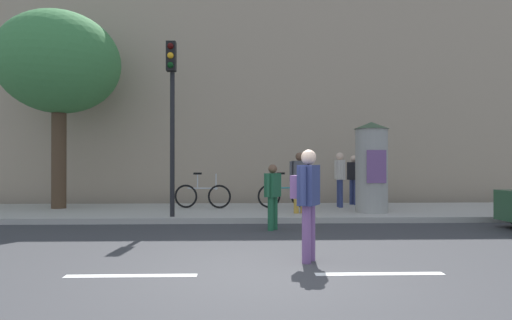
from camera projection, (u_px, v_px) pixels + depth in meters
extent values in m
plane|color=#38383A|center=(256.00, 275.00, 6.00)|extent=(80.00, 80.00, 0.00)
cube|color=#B2ADA3|center=(249.00, 212.00, 13.00)|extent=(36.00, 4.00, 0.15)
cube|color=silver|center=(131.00, 276.00, 5.95)|extent=(1.80, 0.16, 0.01)
cube|color=silver|center=(380.00, 274.00, 6.06)|extent=(1.80, 0.16, 0.01)
cube|color=tan|center=(247.00, 99.00, 18.02)|extent=(36.00, 5.00, 8.34)
cylinder|color=black|center=(172.00, 144.00, 11.30)|extent=(0.12, 0.12, 3.73)
cube|color=black|center=(171.00, 56.00, 11.13)|extent=(0.24, 0.24, 0.75)
sphere|color=#390605|center=(170.00, 46.00, 11.01)|extent=(0.16, 0.16, 0.16)
sphere|color=#F2A519|center=(170.00, 55.00, 11.00)|extent=(0.16, 0.16, 0.16)
sphere|color=#07330F|center=(170.00, 65.00, 11.00)|extent=(0.16, 0.16, 0.16)
cylinder|color=#9E9B93|center=(372.00, 171.00, 12.29)|extent=(0.90, 0.90, 2.34)
cone|color=#334C33|center=(371.00, 126.00, 12.30)|extent=(0.99, 0.99, 0.20)
cube|color=#724C84|center=(377.00, 167.00, 11.83)|extent=(0.54, 0.02, 0.90)
cylinder|color=#4C3826|center=(59.00, 161.00, 13.33)|extent=(0.43, 0.43, 2.91)
ellipsoid|color=#3D7F42|center=(59.00, 63.00, 13.34)|extent=(3.65, 3.65, 3.10)
cylinder|color=#1E5938|center=(271.00, 214.00, 9.92)|extent=(0.14, 0.14, 0.76)
cylinder|color=#1E5938|center=(275.00, 213.00, 10.10)|extent=(0.14, 0.14, 0.76)
cube|color=#1E5938|center=(273.00, 185.00, 10.01)|extent=(0.41, 0.48, 0.54)
cylinder|color=#1E5938|center=(268.00, 186.00, 9.79)|extent=(0.09, 0.09, 0.51)
cylinder|color=#1E5938|center=(277.00, 185.00, 10.23)|extent=(0.09, 0.09, 0.51)
sphere|color=brown|center=(273.00, 169.00, 10.01)|extent=(0.21, 0.21, 0.21)
cylinder|color=#724C84|center=(311.00, 232.00, 6.90)|extent=(0.14, 0.14, 0.89)
cylinder|color=#724C84|center=(306.00, 234.00, 6.70)|extent=(0.14, 0.14, 0.89)
cube|color=navy|center=(309.00, 185.00, 6.80)|extent=(0.41, 0.49, 0.63)
cylinder|color=navy|center=(314.00, 184.00, 7.04)|extent=(0.09, 0.09, 0.60)
cylinder|color=navy|center=(303.00, 186.00, 6.57)|extent=(0.09, 0.09, 0.60)
sphere|color=beige|center=(309.00, 157.00, 6.81)|extent=(0.24, 0.24, 0.24)
cube|color=#724C84|center=(298.00, 187.00, 6.88)|extent=(0.27, 0.32, 0.36)
cylinder|color=#B78C33|center=(303.00, 198.00, 12.04)|extent=(0.14, 0.14, 0.85)
cylinder|color=#B78C33|center=(296.00, 198.00, 12.00)|extent=(0.14, 0.14, 0.85)
cube|color=#4C4C51|center=(300.00, 172.00, 12.03)|extent=(0.42, 0.30, 0.60)
cylinder|color=#4C4C51|center=(308.00, 172.00, 12.07)|extent=(0.09, 0.09, 0.57)
cylinder|color=#4C4C51|center=(291.00, 172.00, 11.98)|extent=(0.09, 0.09, 0.57)
sphere|color=brown|center=(300.00, 157.00, 12.03)|extent=(0.23, 0.23, 0.23)
cube|color=navy|center=(298.00, 173.00, 12.20)|extent=(0.30, 0.20, 0.36)
cylinder|color=navy|center=(352.00, 192.00, 14.52)|extent=(0.14, 0.14, 0.83)
cylinder|color=navy|center=(356.00, 192.00, 14.35)|extent=(0.14, 0.14, 0.83)
cube|color=black|center=(354.00, 171.00, 14.44)|extent=(0.41, 0.46, 0.59)
cylinder|color=black|center=(349.00, 171.00, 14.64)|extent=(0.09, 0.09, 0.56)
cylinder|color=black|center=(359.00, 171.00, 14.23)|extent=(0.09, 0.09, 0.56)
sphere|color=beige|center=(354.00, 159.00, 14.44)|extent=(0.22, 0.22, 0.22)
cylinder|color=navy|center=(341.00, 194.00, 13.54)|extent=(0.14, 0.14, 0.87)
cylinder|color=navy|center=(339.00, 193.00, 13.77)|extent=(0.14, 0.14, 0.87)
cube|color=silver|center=(340.00, 170.00, 13.66)|extent=(0.24, 0.47, 0.61)
cylinder|color=silver|center=(342.00, 170.00, 13.38)|extent=(0.09, 0.09, 0.58)
cylinder|color=silver|center=(338.00, 170.00, 13.94)|extent=(0.09, 0.09, 0.58)
sphere|color=beige|center=(340.00, 156.00, 13.66)|extent=(0.23, 0.23, 0.23)
torus|color=black|center=(186.00, 196.00, 13.42)|extent=(0.72, 0.17, 0.72)
torus|color=black|center=(219.00, 197.00, 13.29)|extent=(0.72, 0.17, 0.72)
cylinder|color=silver|center=(203.00, 188.00, 13.36)|extent=(0.94, 0.18, 0.04)
cylinder|color=silver|center=(198.00, 182.00, 13.38)|extent=(0.04, 0.04, 0.45)
cylinder|color=silver|center=(216.00, 182.00, 13.31)|extent=(0.04, 0.04, 0.50)
cube|color=black|center=(198.00, 174.00, 13.38)|extent=(0.25, 0.14, 0.06)
torus|color=black|center=(269.00, 196.00, 13.45)|extent=(0.72, 0.15, 0.72)
torus|color=black|center=(302.00, 196.00, 13.62)|extent=(0.72, 0.15, 0.72)
cylinder|color=teal|center=(286.00, 188.00, 13.54)|extent=(0.94, 0.16, 0.04)
cylinder|color=teal|center=(281.00, 181.00, 13.51)|extent=(0.04, 0.04, 0.45)
cylinder|color=teal|center=(299.00, 181.00, 13.60)|extent=(0.04, 0.04, 0.50)
cube|color=black|center=(281.00, 173.00, 13.51)|extent=(0.25, 0.13, 0.06)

